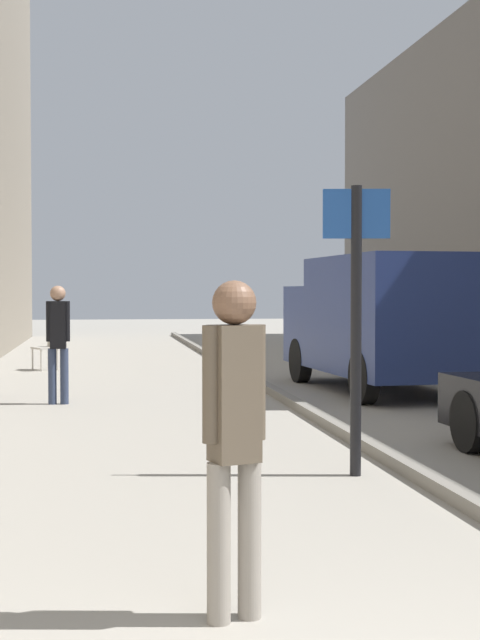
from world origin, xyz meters
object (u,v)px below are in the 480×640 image
pedestrian_mid_block (234,425)px  cafe_chair_near_window (49,344)px  pedestrian_main_foreground (58,336)px  street_sign_post (356,304)px  delivery_van (384,319)px

pedestrian_mid_block → cafe_chair_near_window: bearing=79.7°
pedestrian_main_foreground → pedestrian_mid_block: bearing=100.0°
street_sign_post → pedestrian_main_foreground: bearing=-53.0°
street_sign_post → cafe_chair_near_window: street_sign_post is taller
pedestrian_main_foreground → delivery_van: 5.35m
pedestrian_main_foreground → street_sign_post: bearing=118.9°
pedestrian_main_foreground → cafe_chair_near_window: size_ratio=1.85×
pedestrian_mid_block → street_sign_post: bearing=47.8°
delivery_van → pedestrian_main_foreground: bearing=-173.7°
pedestrian_main_foreground → street_sign_post: (2.87, -5.68, 0.54)m
pedestrian_mid_block → street_sign_post: (1.61, 3.39, 0.56)m
street_sign_post → cafe_chair_near_window: 12.12m
pedestrian_main_foreground → street_sign_post: street_sign_post is taller
street_sign_post → delivery_van: bearing=-99.7°
pedestrian_main_foreground → delivery_van: delivery_van is taller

